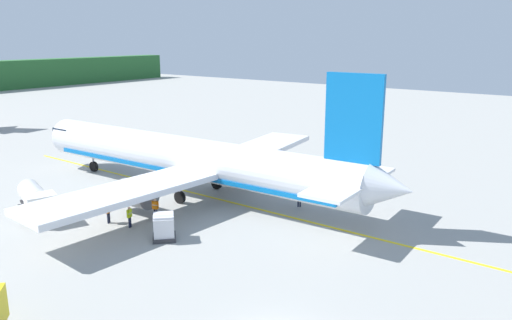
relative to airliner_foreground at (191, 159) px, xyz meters
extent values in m
cylinder|color=silver|center=(-0.02, 0.57, 0.11)|extent=(5.14, 36.12, 3.80)
cone|color=silver|center=(-0.74, 19.76, 0.11)|extent=(3.70, 2.53, 3.61)
cone|color=silver|center=(0.71, -19.02, 0.51)|extent=(3.35, 3.32, 3.23)
cube|color=#192333|center=(-0.66, 17.56, 0.96)|extent=(3.32, 2.52, 0.60)
cube|color=silver|center=(-9.08, -1.77, -0.56)|extent=(16.29, 5.87, 0.50)
cylinder|color=slate|center=(-6.41, 0.13, -1.76)|extent=(2.32, 3.28, 2.20)
cube|color=silver|center=(9.19, -1.09, -0.56)|extent=(16.52, 7.02, 0.50)
cylinder|color=slate|center=(6.38, 0.61, -1.76)|extent=(2.32, 3.28, 2.20)
cube|color=#0C66B2|center=(0.59, -15.92, 5.26)|extent=(0.52, 4.41, 6.50)
cube|color=silver|center=(0.59, -15.92, 0.51)|extent=(10.51, 3.59, 0.24)
cube|color=#0C66B2|center=(-0.02, 0.57, -0.94)|extent=(4.82, 32.51, 0.36)
cylinder|color=black|center=(-0.53, 14.24, -2.84)|extent=(0.39, 1.11, 1.10)
cylinder|color=gray|center=(-0.53, 14.24, -2.04)|extent=(0.20, 0.20, 0.50)
cylinder|color=black|center=(-2.56, -1.03, -2.84)|extent=(0.39, 1.11, 1.10)
cylinder|color=gray|center=(-2.56, -1.03, -2.04)|extent=(0.20, 0.20, 0.50)
cylinder|color=black|center=(2.63, -0.83, -2.84)|extent=(0.39, 1.11, 1.10)
cylinder|color=gray|center=(2.63, -0.83, -2.04)|extent=(0.20, 0.20, 0.50)
cube|color=white|center=(-12.57, 4.17, -1.89)|extent=(2.67, 2.43, 1.80)
cube|color=#192333|center=(-12.85, 3.36, -1.53)|extent=(1.77, 0.69, 0.94)
cylinder|color=silver|center=(-11.53, 7.13, -1.89)|extent=(3.11, 4.62, 1.80)
cube|color=#262628|center=(-11.83, 6.29, -2.87)|extent=(3.54, 6.45, 0.16)
cylinder|color=black|center=(-11.43, 4.08, -2.94)|extent=(0.56, 0.94, 0.90)
cylinder|color=black|center=(-13.51, 4.81, -2.94)|extent=(0.56, 0.94, 0.90)
cylinder|color=black|center=(-10.49, 6.77, -2.94)|extent=(0.56, 0.94, 0.90)
cylinder|color=black|center=(-12.57, 7.50, -2.94)|extent=(0.56, 0.94, 0.90)
cube|color=#333338|center=(-9.04, -5.92, -3.24)|extent=(2.34, 2.34, 0.30)
cube|color=silver|center=(-9.04, -5.92, -2.28)|extent=(2.05, 2.05, 1.62)
cube|color=silver|center=(-9.39, -6.29, -1.62)|extent=(1.48, 1.45, 0.55)
cylinder|color=#191E33|center=(2.93, -9.95, -2.95)|extent=(0.14, 0.14, 0.87)
cylinder|color=#191E33|center=(2.98, -10.12, -2.95)|extent=(0.14, 0.14, 0.87)
cube|color=orange|center=(2.95, -10.03, -2.19)|extent=(0.34, 0.49, 0.65)
cube|color=silver|center=(2.95, -10.03, -2.16)|extent=(0.35, 0.50, 0.06)
sphere|color=tan|center=(2.95, -10.03, -1.74)|extent=(0.24, 0.24, 0.24)
cylinder|color=orange|center=(2.87, -9.78, -2.16)|extent=(0.09, 0.09, 0.62)
cylinder|color=orange|center=(3.03, -10.29, -2.16)|extent=(0.09, 0.09, 0.62)
cylinder|color=#191E33|center=(-8.91, -2.01, -2.98)|extent=(0.14, 0.14, 0.83)
cylinder|color=#191E33|center=(-9.08, -2.07, -2.98)|extent=(0.14, 0.14, 0.83)
cube|color=#CCE519|center=(-8.99, -2.04, -2.25)|extent=(0.49, 0.36, 0.62)
cube|color=silver|center=(-8.99, -2.04, -2.22)|extent=(0.50, 0.38, 0.06)
sphere|color=tan|center=(-8.99, -2.04, -1.83)|extent=(0.22, 0.22, 0.22)
cylinder|color=#CCE519|center=(-8.74, -1.94, -2.22)|extent=(0.09, 0.09, 0.59)
cylinder|color=#CCE519|center=(-9.25, -2.14, -2.22)|extent=(0.09, 0.09, 0.59)
cylinder|color=#191E33|center=(-9.31, 0.07, -2.96)|extent=(0.14, 0.14, 0.86)
cylinder|color=#191E33|center=(-9.48, 0.01, -2.96)|extent=(0.14, 0.14, 0.86)
cube|color=orange|center=(-9.40, 0.04, -2.20)|extent=(0.49, 0.35, 0.65)
cube|color=silver|center=(-9.40, 0.04, -2.17)|extent=(0.50, 0.36, 0.06)
sphere|color=tan|center=(-9.40, 0.04, -1.76)|extent=(0.23, 0.23, 0.23)
cylinder|color=orange|center=(-9.14, 0.13, -2.17)|extent=(0.09, 0.09, 0.62)
cylinder|color=orange|center=(-9.65, -0.05, -2.17)|extent=(0.09, 0.09, 0.62)
cylinder|color=#191E33|center=(-6.61, -2.22, -2.96)|extent=(0.14, 0.14, 0.87)
cylinder|color=#191E33|center=(-6.55, -2.39, -2.96)|extent=(0.14, 0.14, 0.87)
cube|color=orange|center=(-6.58, -2.30, -2.19)|extent=(0.35, 0.49, 0.65)
cube|color=silver|center=(-6.58, -2.30, -2.16)|extent=(0.36, 0.50, 0.06)
sphere|color=tan|center=(-6.58, -2.30, -1.75)|extent=(0.24, 0.24, 0.24)
cylinder|color=orange|center=(-6.66, -2.05, -2.16)|extent=(0.09, 0.09, 0.62)
cylinder|color=orange|center=(-6.49, -2.56, -2.16)|extent=(0.09, 0.09, 0.62)
cube|color=yellow|center=(0.34, -4.43, -3.39)|extent=(0.30, 60.00, 0.01)
camera|label=1|loc=(-32.34, -31.62, 11.03)|focal=35.06mm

